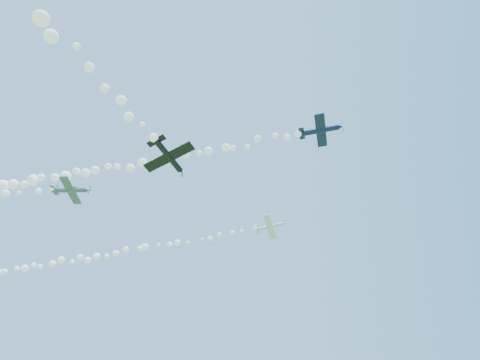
# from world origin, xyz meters

# --- Properties ---
(plane_white) EXTENTS (6.35, 6.58, 2.07)m
(plane_white) POSITION_xyz_m (7.22, 15.27, 49.35)
(plane_white) COLOR silver
(smoke_trail_white) EXTENTS (78.33, 17.07, 2.74)m
(smoke_trail_white) POSITION_xyz_m (-33.78, 23.23, 49.03)
(smoke_trail_white) COLOR white
(plane_navy) EXTENTS (7.44, 7.85, 2.17)m
(plane_navy) POSITION_xyz_m (16.33, -7.97, 51.28)
(plane_navy) COLOR #0D1339
(smoke_trail_navy) EXTENTS (72.15, 12.76, 2.91)m
(smoke_trail_navy) POSITION_xyz_m (-21.92, -2.44, 51.07)
(smoke_trail_navy) COLOR white
(plane_grey) EXTENTS (6.28, 6.60, 1.99)m
(plane_grey) POSITION_xyz_m (-23.33, -6.92, 42.50)
(plane_grey) COLOR #3E475A
(plane_black) EXTENTS (6.31, 5.95, 2.31)m
(plane_black) POSITION_xyz_m (-4.01, -19.79, 35.22)
(plane_black) COLOR black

